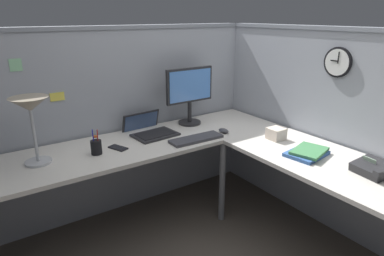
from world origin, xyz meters
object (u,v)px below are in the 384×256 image
Objects in this scene: cell_phone at (118,148)px; wall_clock at (338,62)px; computer_mouse at (224,131)px; pen_cup at (96,147)px; laptop at (149,130)px; tissue_box at (276,134)px; keyboard at (196,139)px; office_phone at (374,169)px; monitor at (190,92)px; desk_lamp_dome at (30,110)px; book_stack at (308,152)px.

cell_phone is 1.72m from wall_clock.
pen_cup reaches higher than computer_mouse.
tissue_box is (0.76, -0.70, 0.02)m from laptop.
pen_cup is at bearing 168.73° from keyboard.
laptop is at bearing 118.21° from office_phone.
tissue_box is at bearing -47.20° from cell_phone.
office_phone is at bearing -119.18° from wall_clock.
tissue_box is (-0.03, 0.77, 0.01)m from office_phone.
tissue_box is (0.34, -0.71, -0.25)m from monitor.
desk_lamp_dome is 0.64m from cell_phone.
laptop is 0.43m from keyboard.
office_phone is at bearing -76.39° from computer_mouse.
computer_mouse is at bearing -8.93° from desk_lamp_dome.
wall_clock reaches higher than monitor.
office_phone is (1.13, -1.28, 0.03)m from cell_phone.
pen_cup is at bearing -167.22° from monitor.
book_stack is at bearing -53.84° from keyboard.
pen_cup is at bearing 154.91° from wall_clock.
wall_clock reaches higher than keyboard.
keyboard is 0.97× the size of desk_lamp_dome.
wall_clock reaches higher than laptop.
laptop is 1.66m from office_phone.
computer_mouse is at bearing -33.10° from cell_phone.
keyboard is 1.95× the size of wall_clock.
tissue_box reaches higher than computer_mouse.
laptop is 3.39× the size of tissue_box.
monitor reaches higher than office_phone.
laptop is 2.83× the size of cell_phone.
wall_clock is (0.56, -0.59, 0.59)m from computer_mouse.
cell_phone is at bearing -165.40° from monitor.
monitor is at bearing 104.95° from computer_mouse.
wall_clock is (1.42, -0.75, 0.60)m from cell_phone.
wall_clock reaches higher than cell_phone.
pen_cup is 1.47m from book_stack.
desk_lamp_dome reaches higher than office_phone.
cell_phone is (-0.35, -0.19, -0.02)m from laptop.
wall_clock is (0.85, -0.57, 0.59)m from keyboard.
office_phone is at bearing -76.06° from monitor.
computer_mouse is at bearing 104.60° from book_stack.
cell_phone is at bearing 3.93° from pen_cup.
wall_clock is (0.66, -0.95, 0.31)m from monitor.
monitor is at bearing 103.94° from office_phone.
desk_lamp_dome is at bearing 151.47° from cell_phone.
cell_phone is 0.63× the size of office_phone.
keyboard is 0.83m from book_stack.
computer_mouse is at bearing -75.05° from monitor.
desk_lamp_dome reaches higher than book_stack.
book_stack is (0.70, -1.04, -0.00)m from laptop.
monitor reaches higher than cell_phone.
wall_clock is at bearing -55.37° from monitor.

